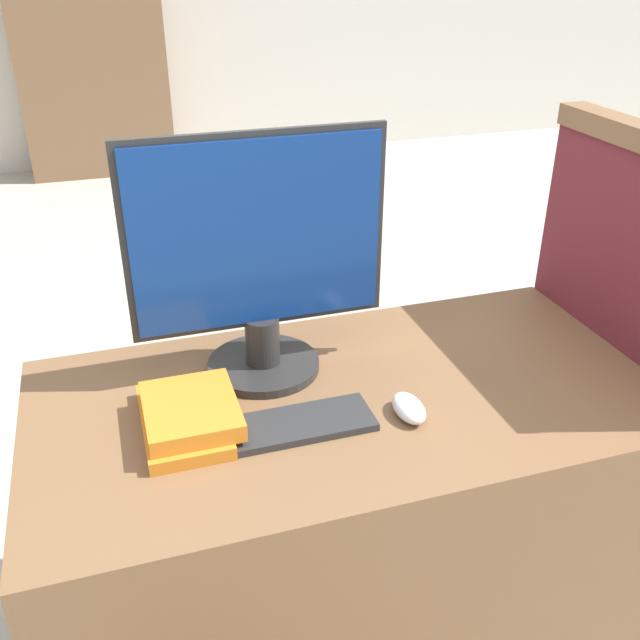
{
  "coord_description": "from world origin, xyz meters",
  "views": [
    {
      "loc": [
        -0.44,
        -0.85,
        1.59
      ],
      "look_at": [
        -0.07,
        0.31,
        0.94
      ],
      "focal_mm": 40.0,
      "sensor_mm": 36.0,
      "label": 1
    }
  ],
  "objects_px": {
    "monitor": "(259,258)",
    "book_stack": "(187,415)",
    "mouse": "(409,408)",
    "keyboard": "(289,426)"
  },
  "relations": [
    {
      "from": "monitor",
      "to": "book_stack",
      "type": "relative_size",
      "value": 2.02
    },
    {
      "from": "monitor",
      "to": "mouse",
      "type": "xyz_separation_m",
      "value": [
        0.24,
        -0.27,
        -0.25
      ]
    },
    {
      "from": "monitor",
      "to": "mouse",
      "type": "relative_size",
      "value": 5.22
    },
    {
      "from": "monitor",
      "to": "keyboard",
      "type": "bearing_deg",
      "value": -91.2
    },
    {
      "from": "keyboard",
      "to": "mouse",
      "type": "relative_size",
      "value": 3.22
    },
    {
      "from": "monitor",
      "to": "keyboard",
      "type": "distance_m",
      "value": 0.36
    },
    {
      "from": "keyboard",
      "to": "mouse",
      "type": "xyz_separation_m",
      "value": [
        0.24,
        -0.03,
        0.01
      ]
    },
    {
      "from": "mouse",
      "to": "monitor",
      "type": "bearing_deg",
      "value": 131.72
    },
    {
      "from": "keyboard",
      "to": "mouse",
      "type": "distance_m",
      "value": 0.25
    },
    {
      "from": "keyboard",
      "to": "book_stack",
      "type": "relative_size",
      "value": 1.25
    }
  ]
}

